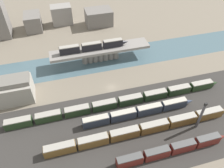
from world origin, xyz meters
The scene contains 14 objects.
ground_plane centered at (0.00, 0.00, 0.00)m, with size 400.00×400.00×0.00m, color #756B5B.
railbed_yard centered at (0.00, -24.00, 0.00)m, with size 280.00×42.00×0.01m, color #33302D.
river_water centered at (0.00, 22.10, 0.00)m, with size 320.00×19.82×0.01m, color #47606B.
bridge centered at (0.00, 22.10, 5.43)m, with size 52.03×8.82×7.54m.
train_on_bridge centered at (-3.36, 22.10, 9.51)m, with size 36.05×2.70×4.01m.
train_yard_near centered at (11.80, -38.08, 2.06)m, with size 42.25×2.72×4.19m.
train_yard_mid centered at (4.82, -27.37, 2.00)m, with size 74.99×2.99×4.07m.
train_yard_far centered at (6.44, -18.93, 2.03)m, with size 48.19×2.67×4.14m.
train_yard_outer centered at (0.94, -11.48, 1.81)m, with size 95.14×3.06×3.69m.
warehouse_building centered at (-45.75, 4.37, 5.36)m, with size 22.29×10.81×11.27m.
signal_tower centered at (26.47, -30.40, 6.73)m, with size 1.00×0.95×13.72m.
city_block_left centered at (-33.83, 66.48, 5.10)m, with size 9.95×14.38×10.20m, color slate.
city_block_center centered at (-15.25, 69.37, 6.14)m, with size 13.10×8.80×12.28m, color gray.
city_block_right centered at (8.08, 61.82, 5.10)m, with size 17.03×12.42×10.20m, color slate.
Camera 1 is at (-19.35, -71.36, 71.16)m, focal length 35.00 mm.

